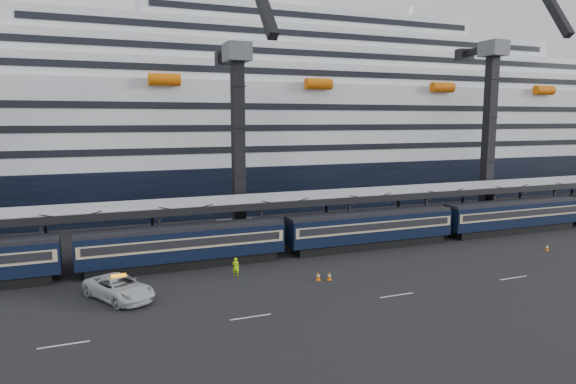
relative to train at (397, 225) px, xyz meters
name	(u,v)px	position (x,y,z in m)	size (l,w,h in m)	color
ground	(497,264)	(4.65, -10.00, -2.20)	(260.00, 260.00, 0.00)	black
train	(397,225)	(0.00, 0.00, 0.00)	(133.05, 3.00, 4.05)	black
canopy	(412,191)	(4.65, 4.00, 3.05)	(130.00, 6.25, 5.53)	#A0A3A8
cruise_ship	(299,127)	(3.57, 35.99, 10.14)	(214.09, 28.84, 34.00)	black
crane_dark_near	(239,135)	(-15.35, 8.59, 9.73)	(4.50, 17.75, 35.08)	#505258
crane_dark_mid	(492,122)	(19.65, 7.59, 11.16)	(4.50, 18.24, 39.64)	#505258
pickup_truck	(119,288)	(-29.60, -6.78, -1.30)	(2.98, 6.46, 1.80)	silver
worker	(236,267)	(-19.69, -4.52, -1.35)	(0.62, 0.41, 1.70)	#B9FF0D
traffic_cone_b	(318,276)	(-13.44, -8.24, -1.82)	(0.39, 0.39, 0.78)	orange
traffic_cone_c	(329,276)	(-12.51, -8.55, -1.83)	(0.38, 0.38, 0.75)	orange
traffic_cone_d	(547,247)	(13.27, -8.08, -1.85)	(0.36, 0.36, 0.71)	orange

